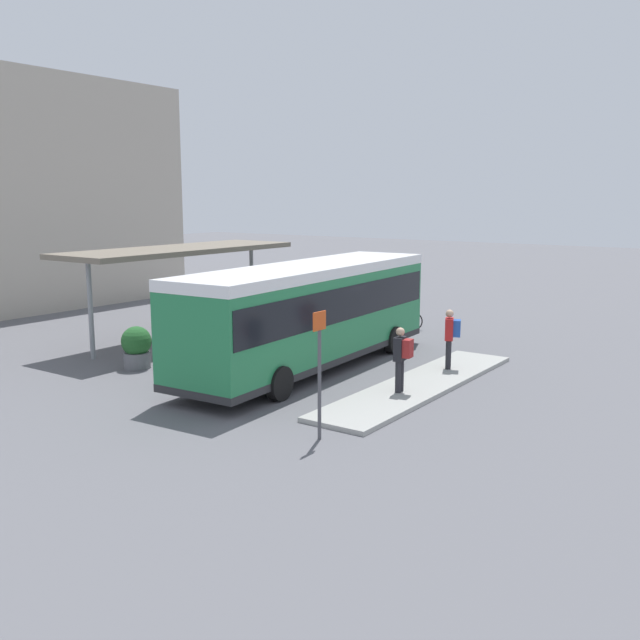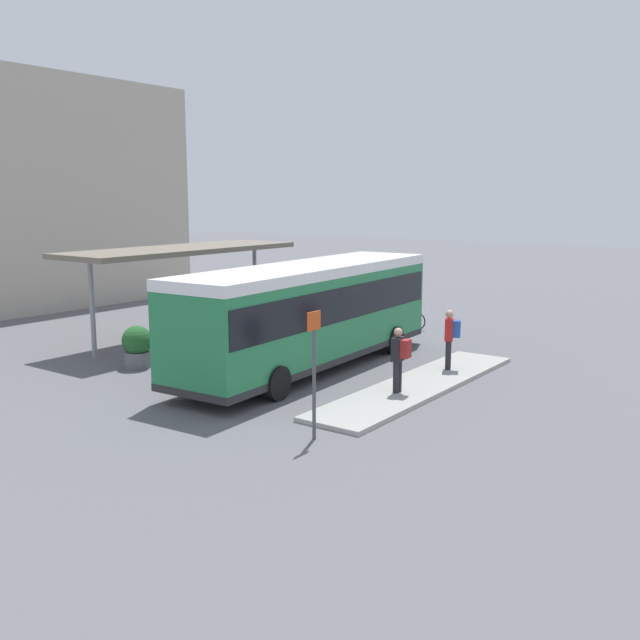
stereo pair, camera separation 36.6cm
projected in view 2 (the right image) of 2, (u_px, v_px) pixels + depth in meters
The scene contains 10 objects.
ground_plane at pixel (310, 369), 21.71m from camera, with size 120.00×120.00×0.00m, color #5B5B60.
curb_island at pixel (419, 385), 19.56m from camera, with size 8.86×1.80×0.12m.
city_bus at pixel (310, 308), 21.40m from camera, with size 10.78×3.07×3.18m.
pedestrian_waiting at pixel (399, 356), 18.48m from camera, with size 0.44×0.47×1.71m.
pedestrian_companion at pixel (451, 335), 21.00m from camera, with size 0.52×0.56×1.77m.
bicycle_green at pixel (406, 320), 28.15m from camera, with size 0.48×1.65×0.72m.
bicycle_white at pixel (388, 319), 28.54m from camera, with size 0.48×1.52×0.66m.
station_shelter at pixel (182, 251), 25.73m from camera, with size 9.31×2.98×3.36m.
potted_planter_near_shelter at pixel (137, 346), 21.73m from camera, with size 0.92×0.92×1.30m.
platform_sign at pixel (314, 369), 15.14m from camera, with size 0.44×0.08×2.80m.
Camera 2 is at (-16.92, -12.67, 5.19)m, focal length 40.00 mm.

